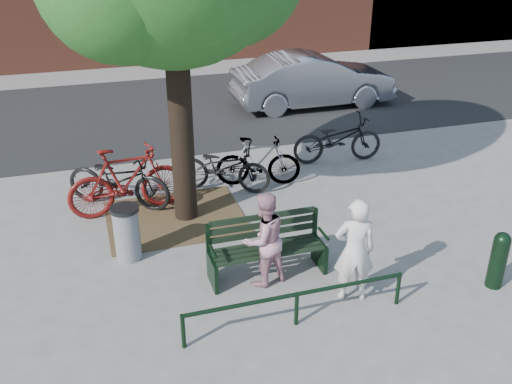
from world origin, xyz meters
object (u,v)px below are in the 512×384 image
object	(u,v)px
park_bench	(266,245)
person_right	(264,239)
bicycle_c	(223,167)
person_left	(355,251)
litter_bin	(127,233)
bollard	(499,258)
parked_car	(313,80)

from	to	relation	value
park_bench	person_right	xyz separation A→B (m)	(-0.11, -0.22, 0.24)
bicycle_c	person_left	bearing A→B (deg)	-139.43
park_bench	litter_bin	size ratio (longest dim) A/B	1.94
person_right	bollard	world-z (taller)	person_right
bollard	litter_bin	xyz separation A→B (m)	(-5.00, 2.36, -0.02)
bicycle_c	litter_bin	bearing A→B (deg)	162.66
park_bench	bollard	size ratio (longest dim) A/B	1.96
person_right	parked_car	bearing A→B (deg)	-133.54
park_bench	litter_bin	world-z (taller)	park_bench
person_left	litter_bin	size ratio (longest dim) A/B	1.73
bollard	litter_bin	distance (m)	5.52
park_bench	parked_car	xyz separation A→B (m)	(3.91, 7.61, 0.26)
person_left	bollard	world-z (taller)	person_left
person_right	parked_car	size ratio (longest dim) A/B	0.32
park_bench	person_right	size ratio (longest dim) A/B	1.21
person_left	litter_bin	bearing A→B (deg)	-19.95
litter_bin	person_left	bearing A→B (deg)	-34.73
person_left	parked_car	bearing A→B (deg)	-94.24
person_right	bicycle_c	bearing A→B (deg)	-110.41
person_left	parked_car	xyz separation A→B (m)	(2.96, 8.58, -0.04)
person_left	bicycle_c	xyz separation A→B (m)	(-0.83, 3.97, -0.29)
bollard	person_left	bearing A→B (deg)	170.34
person_left	person_right	bearing A→B (deg)	-20.27
person_right	park_bench	bearing A→B (deg)	-132.28
person_left	person_right	size ratio (longest dim) A/B	1.08
park_bench	person_right	bearing A→B (deg)	-115.86
person_left	bicycle_c	distance (m)	4.06
person_left	bollard	xyz separation A→B (m)	(2.12, -0.36, -0.30)
person_left	litter_bin	xyz separation A→B (m)	(-2.88, 1.99, -0.32)
person_left	bicycle_c	bearing A→B (deg)	-63.38
litter_bin	parked_car	xyz separation A→B (m)	(5.83, 6.58, 0.29)
person_right	litter_bin	xyz separation A→B (m)	(-1.82, 1.25, -0.27)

